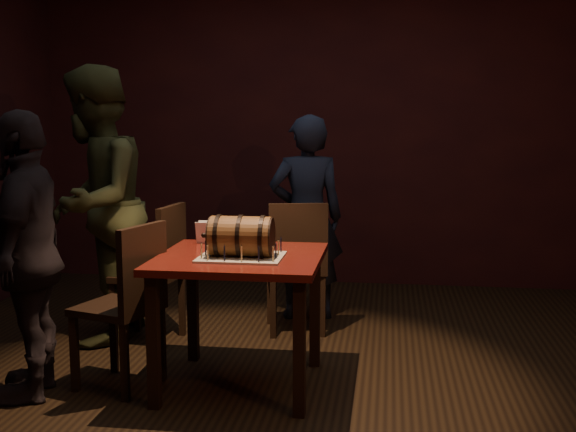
# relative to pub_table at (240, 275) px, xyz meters

# --- Properties ---
(room_shell) EXTENTS (5.04, 5.04, 2.80)m
(room_shell) POSITION_rel_pub_table_xyz_m (0.16, 0.12, 0.76)
(room_shell) COLOR black
(room_shell) RESTS_ON ground
(pub_table) EXTENTS (0.90, 0.90, 0.75)m
(pub_table) POSITION_rel_pub_table_xyz_m (0.00, 0.00, 0.00)
(pub_table) COLOR #4C110C
(pub_table) RESTS_ON ground
(cake_board) EXTENTS (0.45, 0.35, 0.01)m
(cake_board) POSITION_rel_pub_table_xyz_m (0.02, -0.08, 0.12)
(cake_board) COLOR #A29982
(cake_board) RESTS_ON pub_table
(barrel_cake) EXTENTS (0.39, 0.23, 0.23)m
(barrel_cake) POSITION_rel_pub_table_xyz_m (0.02, -0.08, 0.23)
(barrel_cake) COLOR brown
(barrel_cake) RESTS_ON cake_board
(birthday_candles) EXTENTS (0.40, 0.30, 0.09)m
(birthday_candles) POSITION_rel_pub_table_xyz_m (0.03, -0.08, 0.16)
(birthday_candles) COLOR #D5C17F
(birthday_candles) RESTS_ON cake_board
(wine_glass_left) EXTENTS (0.07, 0.07, 0.16)m
(wine_glass_left) POSITION_rel_pub_table_xyz_m (-0.19, 0.26, 0.23)
(wine_glass_left) COLOR silver
(wine_glass_left) RESTS_ON pub_table
(wine_glass_mid) EXTENTS (0.07, 0.07, 0.16)m
(wine_glass_mid) POSITION_rel_pub_table_xyz_m (-0.03, 0.37, 0.23)
(wine_glass_mid) COLOR silver
(wine_glass_mid) RESTS_ON pub_table
(wine_glass_right) EXTENTS (0.07, 0.07, 0.16)m
(wine_glass_right) POSITION_rel_pub_table_xyz_m (0.10, 0.27, 0.23)
(wine_glass_right) COLOR silver
(wine_glass_right) RESTS_ON pub_table
(pint_of_ale) EXTENTS (0.07, 0.07, 0.15)m
(pint_of_ale) POSITION_rel_pub_table_xyz_m (-0.14, 0.21, 0.18)
(pint_of_ale) COLOR silver
(pint_of_ale) RESTS_ON pub_table
(menu_card) EXTENTS (0.10, 0.05, 0.13)m
(menu_card) POSITION_rel_pub_table_xyz_m (-0.28, 0.34, 0.17)
(menu_card) COLOR white
(menu_card) RESTS_ON pub_table
(chair_back) EXTENTS (0.48, 0.48, 0.93)m
(chair_back) POSITION_rel_pub_table_xyz_m (0.19, 1.01, -0.12)
(chair_back) COLOR black
(chair_back) RESTS_ON ground
(chair_left_rear) EXTENTS (0.44, 0.44, 0.93)m
(chair_left_rear) POSITION_rel_pub_table_xyz_m (-0.70, 0.70, -0.12)
(chair_left_rear) COLOR black
(chair_left_rear) RESTS_ON ground
(chair_left_front) EXTENTS (0.50, 0.50, 0.93)m
(chair_left_front) POSITION_rel_pub_table_xyz_m (-0.60, -0.13, -0.12)
(chair_left_front) COLOR black
(chair_left_front) RESTS_ON ground
(person_back) EXTENTS (0.62, 0.48, 1.52)m
(person_back) POSITION_rel_pub_table_xyz_m (0.20, 1.44, 0.12)
(person_back) COLOR #181F31
(person_back) RESTS_ON ground
(person_left_rear) EXTENTS (0.75, 0.94, 1.84)m
(person_left_rear) POSITION_rel_pub_table_xyz_m (-1.13, 0.70, 0.28)
(person_left_rear) COLOR #363B1D
(person_left_rear) RESTS_ON ground
(person_left_front) EXTENTS (0.56, 0.97, 1.55)m
(person_left_front) POSITION_rel_pub_table_xyz_m (-1.09, -0.28, 0.13)
(person_left_front) COLOR black
(person_left_front) RESTS_ON ground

